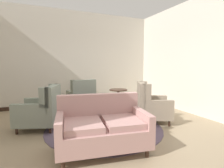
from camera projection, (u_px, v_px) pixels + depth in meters
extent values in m
plane|color=#9E896B|center=(109.00, 132.00, 3.74)|extent=(8.34, 8.34, 0.00)
cube|color=silver|center=(78.00, 59.00, 6.27)|extent=(5.85, 0.08, 3.34)
cube|color=silver|center=(181.00, 58.00, 5.50)|extent=(0.08, 4.17, 3.34)
cube|color=#382319|center=(79.00, 103.00, 6.40)|extent=(5.69, 0.03, 0.12)
cylinder|color=#5B4C60|center=(104.00, 127.00, 4.01)|extent=(2.65, 2.65, 0.01)
cylinder|color=#382319|center=(103.00, 106.00, 4.26)|extent=(0.95, 0.95, 0.04)
cylinder|color=#382319|center=(103.00, 114.00, 4.28)|extent=(0.10, 0.10, 0.38)
cube|color=#382319|center=(111.00, 121.00, 4.38)|extent=(0.28, 0.07, 0.07)
cube|color=#382319|center=(96.00, 120.00, 4.43)|extent=(0.20, 0.27, 0.07)
cube|color=#382319|center=(100.00, 125.00, 4.09)|extent=(0.22, 0.26, 0.07)
cylinder|color=#384C93|center=(103.00, 105.00, 4.22)|extent=(0.09, 0.09, 0.02)
ellipsoid|color=#384C93|center=(103.00, 101.00, 4.21)|extent=(0.16, 0.16, 0.18)
cylinder|color=#384C93|center=(103.00, 96.00, 4.19)|extent=(0.07, 0.07, 0.09)
torus|color=#384C93|center=(103.00, 94.00, 4.19)|extent=(0.13, 0.13, 0.02)
cube|color=tan|center=(103.00, 134.00, 2.89)|extent=(1.60, 1.09, 0.31)
cube|color=tan|center=(99.00, 107.00, 3.20)|extent=(1.48, 0.37, 0.48)
cube|color=tan|center=(83.00, 125.00, 2.75)|extent=(0.69, 0.75, 0.10)
cube|color=tan|center=(122.00, 122.00, 2.91)|extent=(0.69, 0.75, 0.10)
cube|color=tan|center=(59.00, 124.00, 2.65)|extent=(0.23, 0.78, 0.22)
cube|color=tan|center=(142.00, 117.00, 2.98)|extent=(0.23, 0.78, 0.22)
cylinder|color=#382319|center=(63.00, 164.00, 2.42)|extent=(0.06, 0.06, 0.14)
cylinder|color=#382319|center=(147.00, 153.00, 2.73)|extent=(0.06, 0.06, 0.14)
cylinder|color=#382319|center=(64.00, 142.00, 3.10)|extent=(0.06, 0.06, 0.14)
cylinder|color=#382319|center=(131.00, 135.00, 3.41)|extent=(0.06, 0.06, 0.14)
cube|color=gray|center=(81.00, 102.00, 5.51)|extent=(0.80, 0.85, 0.26)
cube|color=gray|center=(84.00, 90.00, 5.18)|extent=(0.74, 0.21, 0.61)
cube|color=gray|center=(93.00, 87.00, 5.40)|extent=(0.12, 0.21, 0.46)
cube|color=gray|center=(73.00, 88.00, 5.10)|extent=(0.12, 0.21, 0.46)
cube|color=gray|center=(89.00, 93.00, 5.67)|extent=(0.17, 0.69, 0.23)
cube|color=gray|center=(71.00, 95.00, 5.37)|extent=(0.17, 0.69, 0.23)
cylinder|color=#382319|center=(86.00, 105.00, 5.93)|extent=(0.06, 0.06, 0.14)
cylinder|color=#382319|center=(70.00, 107.00, 5.66)|extent=(0.06, 0.06, 0.14)
cylinder|color=#382319|center=(93.00, 109.00, 5.39)|extent=(0.06, 0.06, 0.14)
cylinder|color=#382319|center=(75.00, 112.00, 5.12)|extent=(0.06, 0.06, 0.14)
cube|color=gray|center=(154.00, 111.00, 4.41)|extent=(1.04, 1.02, 0.30)
cube|color=gray|center=(141.00, 94.00, 4.37)|extent=(0.45, 0.73, 0.57)
cube|color=gray|center=(147.00, 93.00, 4.04)|extent=(0.22, 0.18, 0.43)
cube|color=gray|center=(143.00, 89.00, 4.68)|extent=(0.22, 0.18, 0.43)
cube|color=gray|center=(159.00, 104.00, 4.06)|extent=(0.67, 0.39, 0.19)
cube|color=gray|center=(154.00, 99.00, 4.70)|extent=(0.67, 0.39, 0.19)
cylinder|color=#382319|center=(169.00, 123.00, 4.13)|extent=(0.06, 0.06, 0.14)
cylinder|color=#382319|center=(163.00, 116.00, 4.71)|extent=(0.06, 0.06, 0.14)
cylinder|color=#382319|center=(143.00, 123.00, 4.16)|extent=(0.06, 0.06, 0.14)
cylinder|color=#382319|center=(140.00, 116.00, 4.73)|extent=(0.06, 0.06, 0.14)
cube|color=gray|center=(38.00, 117.00, 3.93)|extent=(1.07, 1.01, 0.29)
cube|color=gray|center=(54.00, 98.00, 3.90)|extent=(0.40, 0.76, 0.56)
cube|color=gray|center=(54.00, 93.00, 4.21)|extent=(0.22, 0.16, 0.43)
cube|color=gray|center=(44.00, 98.00, 3.56)|extent=(0.22, 0.16, 0.43)
cube|color=gray|center=(41.00, 102.00, 4.22)|extent=(0.74, 0.36, 0.22)
cube|color=gray|center=(29.00, 109.00, 3.57)|extent=(0.74, 0.36, 0.22)
cylinder|color=#382319|center=(29.00, 122.00, 4.23)|extent=(0.06, 0.06, 0.14)
cylinder|color=#382319|center=(17.00, 131.00, 3.64)|extent=(0.06, 0.06, 0.14)
cylinder|color=#382319|center=(58.00, 121.00, 4.26)|extent=(0.06, 0.06, 0.14)
cylinder|color=#382319|center=(50.00, 130.00, 3.67)|extent=(0.06, 0.06, 0.14)
cylinder|color=#382319|center=(118.00, 90.00, 5.18)|extent=(0.54, 0.54, 0.03)
cylinder|color=#382319|center=(118.00, 102.00, 5.22)|extent=(0.07, 0.07, 0.69)
cylinder|color=#382319|center=(118.00, 112.00, 5.26)|extent=(0.35, 0.35, 0.04)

